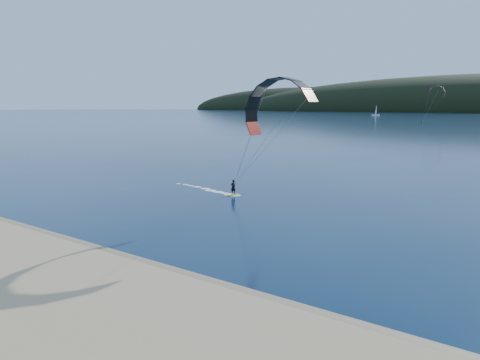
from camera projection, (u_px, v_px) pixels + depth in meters
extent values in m
plane|color=#071B37|center=(68.00, 293.00, 22.59)|extent=(1800.00, 1800.00, 0.00)
cube|color=olive|center=(134.00, 266.00, 26.23)|extent=(220.00, 2.50, 0.10)
ellipsoid|color=black|center=(301.00, 110.00, 867.30)|extent=(520.00, 220.00, 90.00)
cube|color=yellow|center=(233.00, 195.00, 47.04)|extent=(0.97, 1.39, 0.08)
imported|color=black|center=(233.00, 187.00, 46.89)|extent=(0.62, 0.72, 1.65)
cylinder|color=gray|center=(255.00, 153.00, 42.46)|extent=(0.02, 0.02, 11.11)
cube|color=yellow|center=(421.00, 125.00, 210.40)|extent=(0.69, 1.35, 0.07)
imported|color=black|center=(421.00, 123.00, 210.26)|extent=(0.76, 0.88, 1.59)
cylinder|color=gray|center=(429.00, 109.00, 204.79)|extent=(0.02, 0.02, 16.21)
cube|color=white|center=(376.00, 115.00, 404.24)|extent=(7.15, 3.27, 1.21)
cylinder|color=white|center=(376.00, 110.00, 403.43)|extent=(0.17, 0.17, 9.47)
cube|color=white|center=(376.00, 110.00, 404.38)|extent=(0.39, 2.22, 6.89)
cube|color=white|center=(375.00, 112.00, 402.59)|extent=(0.31, 1.71, 4.31)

